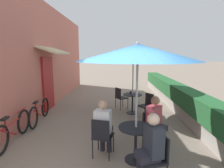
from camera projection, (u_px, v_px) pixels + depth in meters
name	position (u px, v px, depth m)	size (l,w,h in m)	color
cafe_facade_wall	(47.00, 57.00, 7.19)	(0.98, 10.96, 4.20)	#C66B5B
planter_hedge	(174.00, 94.00, 7.31)	(0.60, 9.96, 1.01)	gray
patio_table_near	(136.00, 137.00, 3.56)	(0.71, 0.71, 0.73)	black
patio_umbrella_near	(138.00, 53.00, 3.28)	(2.31, 2.31, 2.42)	#B7B7BC
cafe_chair_near_left	(151.00, 126.00, 4.09)	(0.57, 0.57, 0.87)	black
seated_patron_near_left	(156.00, 120.00, 3.99)	(0.51, 0.51, 1.25)	#23232D
cafe_chair_near_right	(102.00, 135.00, 3.66)	(0.48, 0.48, 0.87)	black
seated_patron_near_right	(104.00, 125.00, 3.74)	(0.40, 0.46, 1.25)	#23232D
cafe_chair_near_back	(156.00, 155.00, 2.91)	(0.50, 0.50, 0.87)	black
seated_patron_near_back	(150.00, 146.00, 2.86)	(0.47, 0.42, 1.25)	#23232D
patio_table_mid	(132.00, 100.00, 6.51)	(0.71, 0.71, 0.73)	black
patio_umbrella_mid	(133.00, 54.00, 6.24)	(2.31, 2.31, 2.42)	#B7B7BC
cafe_chair_mid_left	(120.00, 96.00, 7.06)	(0.55, 0.55, 0.87)	black
cafe_chair_mid_right	(147.00, 104.00, 5.97)	(0.55, 0.55, 0.87)	black
coffee_cup_mid	(131.00, 92.00, 6.59)	(0.07, 0.07, 0.09)	#232328
bicycle_leaning	(13.00, 129.00, 4.31)	(0.18, 1.78, 0.77)	black
bicycle_second	(40.00, 111.00, 5.68)	(0.22, 1.78, 0.77)	black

